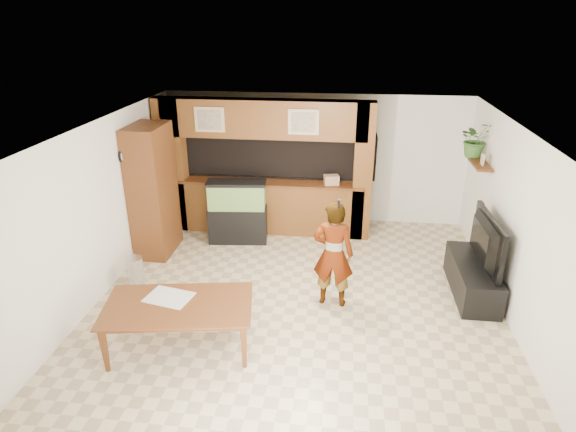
# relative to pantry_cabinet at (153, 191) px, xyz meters

# --- Properties ---
(floor) EXTENTS (6.50, 6.50, 0.00)m
(floor) POSITION_rel_pantry_cabinet_xyz_m (2.70, -1.39, -1.16)
(floor) COLOR #CDBB8E
(floor) RESTS_ON ground
(ceiling) EXTENTS (6.50, 6.50, 0.00)m
(ceiling) POSITION_rel_pantry_cabinet_xyz_m (2.70, -1.39, 1.44)
(ceiling) COLOR white
(ceiling) RESTS_ON wall_back
(wall_back) EXTENTS (6.00, 0.00, 6.00)m
(wall_back) POSITION_rel_pantry_cabinet_xyz_m (2.70, 1.86, 0.14)
(wall_back) COLOR white
(wall_back) RESTS_ON floor
(wall_left) EXTENTS (0.00, 6.50, 6.50)m
(wall_left) POSITION_rel_pantry_cabinet_xyz_m (-0.30, -1.39, 0.14)
(wall_left) COLOR white
(wall_left) RESTS_ON floor
(wall_right) EXTENTS (0.00, 6.50, 6.50)m
(wall_right) POSITION_rel_pantry_cabinet_xyz_m (5.70, -1.39, 0.14)
(wall_right) COLOR white
(wall_right) RESTS_ON floor
(partition) EXTENTS (4.20, 0.99, 2.60)m
(partition) POSITION_rel_pantry_cabinet_xyz_m (1.75, 1.25, 0.16)
(partition) COLOR brown
(partition) RESTS_ON floor
(wall_clock) EXTENTS (0.05, 0.25, 0.25)m
(wall_clock) POSITION_rel_pantry_cabinet_xyz_m (-0.27, -0.39, 0.74)
(wall_clock) COLOR black
(wall_clock) RESTS_ON wall_left
(wall_shelf) EXTENTS (0.25, 0.90, 0.04)m
(wall_shelf) POSITION_rel_pantry_cabinet_xyz_m (5.55, 0.56, 0.54)
(wall_shelf) COLOR #5D3216
(wall_shelf) RESTS_ON wall_right
(pantry_cabinet) EXTENTS (0.58, 0.95, 2.31)m
(pantry_cabinet) POSITION_rel_pantry_cabinet_xyz_m (0.00, 0.00, 0.00)
(pantry_cabinet) COLOR #5D3216
(pantry_cabinet) RESTS_ON floor
(trash_can) EXTENTS (0.27, 0.27, 0.49)m
(trash_can) POSITION_rel_pantry_cabinet_xyz_m (0.09, -1.23, -0.91)
(trash_can) COLOR #B2B2B7
(trash_can) RESTS_ON floor
(aquarium) EXTENTS (1.08, 0.41, 1.20)m
(aquarium) POSITION_rel_pantry_cabinet_xyz_m (1.36, 0.56, -0.57)
(aquarium) COLOR black
(aquarium) RESTS_ON floor
(tv_stand) EXTENTS (0.56, 1.53, 0.51)m
(tv_stand) POSITION_rel_pantry_cabinet_xyz_m (5.35, -0.80, -0.90)
(tv_stand) COLOR black
(tv_stand) RESTS_ON floor
(television) EXTENTS (0.22, 1.36, 0.78)m
(television) POSITION_rel_pantry_cabinet_xyz_m (5.35, -0.80, -0.26)
(television) COLOR black
(television) RESTS_ON tv_stand
(photo_frame) EXTENTS (0.03, 0.14, 0.19)m
(photo_frame) POSITION_rel_pantry_cabinet_xyz_m (5.55, 0.39, 0.66)
(photo_frame) COLOR tan
(photo_frame) RESTS_ON wall_shelf
(potted_plant) EXTENTS (0.68, 0.64, 0.62)m
(potted_plant) POSITION_rel_pantry_cabinet_xyz_m (5.52, 0.88, 0.87)
(potted_plant) COLOR #345F26
(potted_plant) RESTS_ON wall_shelf
(person) EXTENTS (0.63, 0.44, 1.63)m
(person) POSITION_rel_pantry_cabinet_xyz_m (3.21, -1.35, -0.34)
(person) COLOR #997254
(person) RESTS_ON floor
(microphone) EXTENTS (0.03, 0.09, 0.15)m
(microphone) POSITION_rel_pantry_cabinet_xyz_m (3.26, -1.51, 0.51)
(microphone) COLOR black
(microphone) RESTS_ON person
(dining_table) EXTENTS (2.00, 1.32, 0.65)m
(dining_table) POSITION_rel_pantry_cabinet_xyz_m (1.32, -2.67, -0.83)
(dining_table) COLOR #5D3216
(dining_table) RESTS_ON floor
(newspaper_a) EXTENTS (0.65, 0.53, 0.01)m
(newspaper_a) POSITION_rel_pantry_cabinet_xyz_m (1.14, -2.49, -0.50)
(newspaper_a) COLOR silver
(newspaper_a) RESTS_ON dining_table
(counter_box) EXTENTS (0.31, 0.24, 0.18)m
(counter_box) POSITION_rel_pantry_cabinet_xyz_m (3.07, 1.06, -0.03)
(counter_box) COLOR #A07957
(counter_box) RESTS_ON partition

